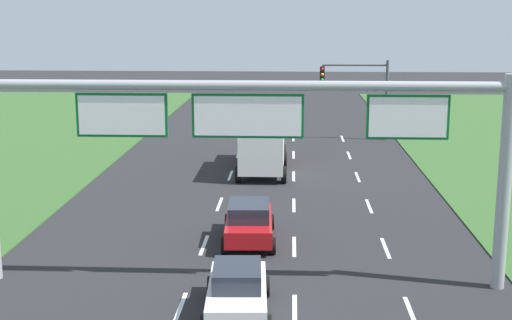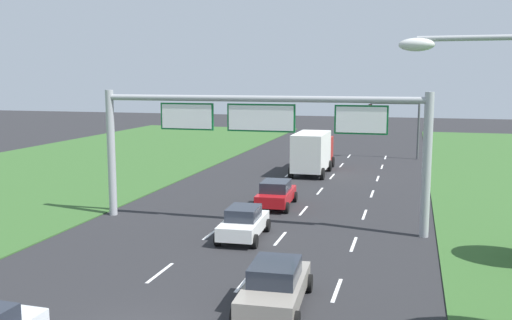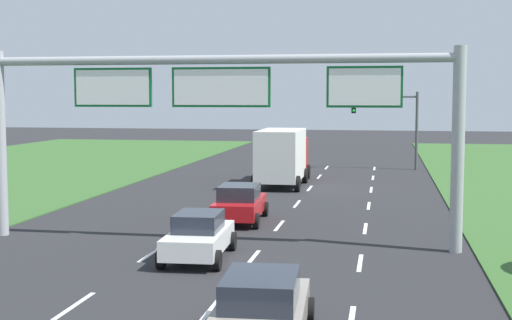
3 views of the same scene
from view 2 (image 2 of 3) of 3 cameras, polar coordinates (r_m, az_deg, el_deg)
The scene contains 9 objects.
lane_dashes_inner_left at distance 28.60m, azimuth -4.46°, elevation -7.31°, with size 0.14×62.40×0.01m.
lane_dashes_inner_right at distance 27.64m, azimuth 2.44°, elevation -7.85°, with size 0.14×62.40×0.01m.
lane_dashes_slip at distance 27.11m, azimuth 9.74°, elevation -8.29°, with size 0.14×62.40×0.01m.
car_near_red at distance 19.53m, azimuth 1.90°, elevation -12.38°, with size 2.34×4.53×1.57m.
car_lead_silver at distance 34.06m, azimuth 2.01°, elevation -3.37°, with size 2.20×4.25×1.59m.
car_far_ahead at distance 27.48m, azimuth -1.25°, elevation -6.28°, with size 2.15×4.10×1.54m.
box_truck at distance 46.21m, azimuth 5.73°, elevation 0.89°, with size 2.72×7.52×3.34m.
sign_gantry at distance 29.21m, azimuth 0.28°, elevation 2.93°, with size 17.24×0.44×7.00m.
traffic_light_mast at distance 55.69m, azimuth 13.97°, elevation 4.09°, with size 4.76×0.49×5.60m.
Camera 2 is at (7.69, -13.89, 7.66)m, focal length 40.00 mm.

